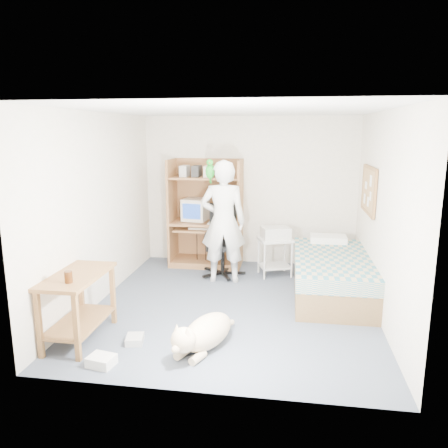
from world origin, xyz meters
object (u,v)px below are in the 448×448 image
object	(u,v)px
side_desk	(78,297)
office_chair	(223,250)
printer_cart	(275,251)
computer_hutch	(206,218)
person	(223,222)
bed	(332,274)
dog	(204,333)

from	to	relation	value
side_desk	office_chair	world-z (taller)	office_chair
side_desk	printer_cart	xyz separation A→B (m)	(2.03, 2.53, -0.09)
computer_hutch	person	distance (m)	0.90
computer_hutch	office_chair	distance (m)	0.74
side_desk	office_chair	xyz separation A→B (m)	(1.21, 2.45, -0.10)
bed	dog	world-z (taller)	bed
side_desk	dog	world-z (taller)	side_desk
side_desk	person	bearing A→B (deg)	59.49
computer_hutch	side_desk	xyz separation A→B (m)	(-0.85, -2.94, -0.33)
computer_hutch	person	bearing A→B (deg)	-62.53
office_chair	dog	xyz separation A→B (m)	(0.19, -2.47, -0.21)
printer_cart	computer_hutch	bearing A→B (deg)	141.27
person	printer_cart	world-z (taller)	person
office_chair	dog	size ratio (longest dim) A/B	1.06
computer_hutch	dog	xyz separation A→B (m)	(0.54, -2.95, -0.64)
office_chair	person	xyz separation A→B (m)	(0.06, -0.31, 0.53)
side_desk	person	xyz separation A→B (m)	(1.26, 2.14, 0.43)
computer_hutch	side_desk	bearing A→B (deg)	-106.14
office_chair	printer_cart	size ratio (longest dim) A/B	1.83
bed	person	xyz separation A→B (m)	(-1.59, 0.33, 0.64)
office_chair	dog	world-z (taller)	office_chair
computer_hutch	printer_cart	world-z (taller)	computer_hutch
printer_cart	dog	bearing A→B (deg)	-123.72
side_desk	dog	distance (m)	1.43
computer_hutch	person	world-z (taller)	person
person	side_desk	bearing A→B (deg)	53.20
bed	printer_cart	distance (m)	1.09
person	printer_cart	size ratio (longest dim) A/B	3.04
office_chair	person	bearing A→B (deg)	-85.95
person	bed	bearing A→B (deg)	162.06
person	dog	world-z (taller)	person
side_desk	printer_cart	distance (m)	3.25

